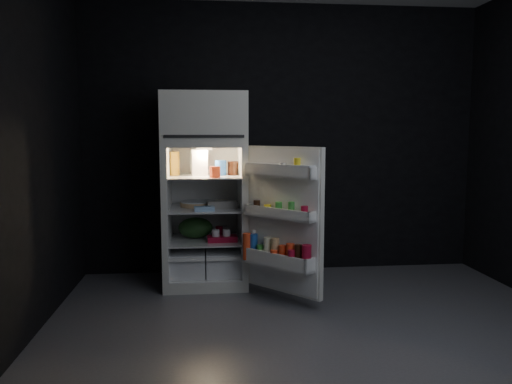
{
  "coord_description": "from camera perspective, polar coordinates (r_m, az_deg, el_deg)",
  "views": [
    {
      "loc": [
        -0.8,
        -3.35,
        1.42
      ],
      "look_at": [
        -0.35,
        1.0,
        0.9
      ],
      "focal_mm": 35.0,
      "sensor_mm": 36.0,
      "label": 1
    }
  ],
  "objects": [
    {
      "name": "amber_bottle",
      "position": [
        4.69,
        -9.28,
        3.22
      ],
      "size": [
        0.11,
        0.11,
        0.22
      ],
      "primitive_type": "cylinder",
      "rotation": [
        0.0,
        0.0,
        0.32
      ],
      "color": "#AB7B1B",
      "rests_on": "refrigerator"
    },
    {
      "name": "small_can_silver",
      "position": [
        4.89,
        -3.67,
        -4.42
      ],
      "size": [
        0.08,
        0.08,
        0.09
      ],
      "primitive_type": "cylinder",
      "rotation": [
        0.0,
        0.0,
        -0.16
      ],
      "color": "silver",
      "rests_on": "refrigerator"
    },
    {
      "name": "refrigerator",
      "position": [
        4.69,
        -5.89,
        1.06
      ],
      "size": [
        0.76,
        0.71,
        1.78
      ],
      "color": "white",
      "rests_on": "ground"
    },
    {
      "name": "flat_package",
      "position": [
        4.48,
        -5.94,
        -1.9
      ],
      "size": [
        0.19,
        0.11,
        0.04
      ],
      "primitive_type": "cube",
      "rotation": [
        0.0,
        0.0,
        0.11
      ],
      "color": "#88ADD2",
      "rests_on": "refrigerator"
    },
    {
      "name": "floor",
      "position": [
        3.72,
        7.19,
        -15.67
      ],
      "size": [
        4.0,
        3.4,
        0.0
      ],
      "primitive_type": "cube",
      "color": "#58585E",
      "rests_on": "ground"
    },
    {
      "name": "pie",
      "position": [
        4.77,
        -6.75,
        -1.39
      ],
      "size": [
        0.34,
        0.34,
        0.04
      ],
      "primitive_type": "cylinder",
      "rotation": [
        0.0,
        0.0,
        0.06
      ],
      "color": "tan",
      "rests_on": "refrigerator"
    },
    {
      "name": "small_carton",
      "position": [
        4.43,
        -4.71,
        2.3
      ],
      "size": [
        0.09,
        0.08,
        0.1
      ],
      "primitive_type": "cube",
      "rotation": [
        0.0,
        0.0,
        0.37
      ],
      "color": "#EF411C",
      "rests_on": "refrigerator"
    },
    {
      "name": "yogurt_tray",
      "position": [
        4.62,
        -3.88,
        -5.35
      ],
      "size": [
        0.28,
        0.16,
        0.05
      ],
      "primitive_type": "cube",
      "rotation": [
        0.0,
        0.0,
        0.04
      ],
      "color": "maroon",
      "rests_on": "refrigerator"
    },
    {
      "name": "wall_left",
      "position": [
        3.56,
        -25.76,
        5.0
      ],
      "size": [
        0.0,
        3.4,
        2.7
      ],
      "primitive_type": "cube",
      "color": "black",
      "rests_on": "ground"
    },
    {
      "name": "egg_carton",
      "position": [
        4.61,
        -3.87,
        -1.46
      ],
      "size": [
        0.29,
        0.14,
        0.07
      ],
      "primitive_type": "cube",
      "rotation": [
        0.0,
        0.0,
        0.11
      ],
      "color": "gray",
      "rests_on": "refrigerator"
    },
    {
      "name": "mayo_jar",
      "position": [
        4.65,
        -4.05,
        2.77
      ],
      "size": [
        0.11,
        0.11,
        0.14
      ],
      "primitive_type": "cylinder",
      "rotation": [
        0.0,
        0.0,
        -0.05
      ],
      "color": "#2054B1",
      "rests_on": "refrigerator"
    },
    {
      "name": "fridge_door",
      "position": [
        4.13,
        2.96,
        -3.61
      ],
      "size": [
        0.63,
        0.66,
        1.22
      ],
      "color": "white",
      "rests_on": "ground"
    },
    {
      "name": "wrapped_pkg",
      "position": [
        4.83,
        -3.97,
        -1.21
      ],
      "size": [
        0.13,
        0.11,
        0.05
      ],
      "primitive_type": "cube",
      "rotation": [
        0.0,
        0.0,
        -0.12
      ],
      "color": "#EFEDC4",
      "rests_on": "refrigerator"
    },
    {
      "name": "milk_jug",
      "position": [
        4.68,
        -6.52,
        3.38
      ],
      "size": [
        0.16,
        0.16,
        0.24
      ],
      "primitive_type": "cube",
      "rotation": [
        0.0,
        0.0,
        0.13
      ],
      "color": "white",
      "rests_on": "refrigerator"
    },
    {
      "name": "wall_front",
      "position": [
        1.84,
        20.03,
        4.24
      ],
      "size": [
        4.0,
        0.0,
        2.7
      ],
      "primitive_type": "cube",
      "color": "black",
      "rests_on": "ground"
    },
    {
      "name": "jam_jar",
      "position": [
        4.68,
        -2.65,
        2.74
      ],
      "size": [
        0.1,
        0.1,
        0.13
      ],
      "primitive_type": "cylinder",
      "rotation": [
        0.0,
        0.0,
        0.03
      ],
      "color": "black",
      "rests_on": "refrigerator"
    },
    {
      "name": "wall_back",
      "position": [
        5.11,
        3.05,
        5.98
      ],
      "size": [
        4.0,
        0.0,
        2.7
      ],
      "primitive_type": "cube",
      "color": "black",
      "rests_on": "ground"
    },
    {
      "name": "produce_bag",
      "position": [
        4.78,
        -6.92,
        -4.08
      ],
      "size": [
        0.41,
        0.38,
        0.2
      ],
      "primitive_type": "ellipsoid",
      "rotation": [
        0.0,
        0.0,
        0.4
      ],
      "color": "#193815",
      "rests_on": "refrigerator"
    },
    {
      "name": "small_can_red",
      "position": [
        4.88,
        -4.22,
        -4.45
      ],
      "size": [
        0.08,
        0.08,
        0.09
      ],
      "primitive_type": "cylinder",
      "rotation": [
        0.0,
        0.0,
        -0.17
      ],
      "color": "maroon",
      "rests_on": "refrigerator"
    }
  ]
}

